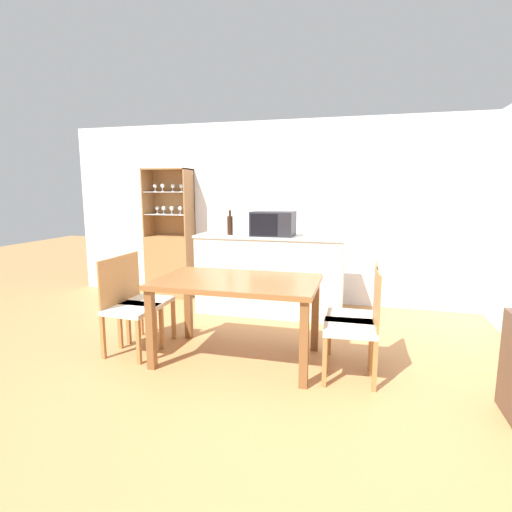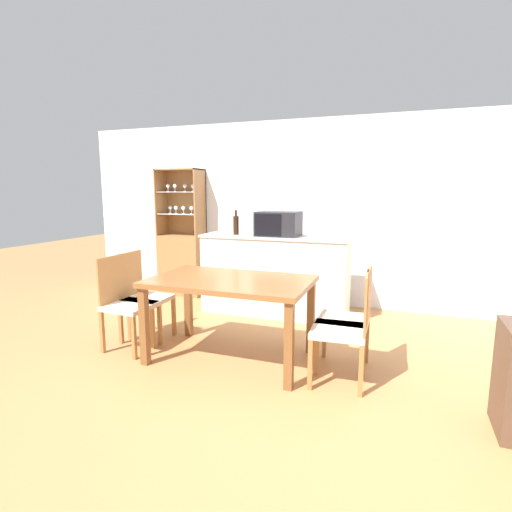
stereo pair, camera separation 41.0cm
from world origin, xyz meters
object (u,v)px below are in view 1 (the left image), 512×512
object	(u,v)px
dining_chair_side_left_near	(127,306)
display_cabinet	(171,257)
microwave	(273,224)
dining_table	(237,289)
dining_chair_side_right_far	(356,316)
dining_chair_side_right_near	(356,325)
wine_bottle	(230,225)
dining_chair_side_left_far	(142,299)

from	to	relation	value
dining_chair_side_left_near	display_cabinet	bearing A→B (deg)	-160.75
display_cabinet	microwave	xyz separation A→B (m)	(1.69, -0.50, 0.58)
dining_chair_side_left_near	microwave	size ratio (longest dim) A/B	1.79
dining_table	microwave	world-z (taller)	microwave
dining_chair_side_left_near	dining_chair_side_right_far	size ratio (longest dim) A/B	1.00
dining_chair_side_right_near	wine_bottle	xyz separation A→B (m)	(-1.62, 1.55, 0.68)
dining_table	dining_chair_side_right_far	xyz separation A→B (m)	(1.08, 0.14, -0.21)
dining_table	dining_chair_side_left_near	size ratio (longest dim) A/B	1.58
dining_chair_side_right_near	dining_chair_side_right_far	bearing A→B (deg)	-3.46
dining_chair_side_left_near	dining_chair_side_left_far	xyz separation A→B (m)	(-0.00, 0.27, 0.00)
dining_table	dining_chair_side_right_far	distance (m)	1.11
dining_chair_side_right_near	dining_chair_side_right_far	size ratio (longest dim) A/B	1.00
display_cabinet	wine_bottle	xyz separation A→B (m)	(1.14, -0.56, 0.56)
dining_chair_side_left_near	microwave	xyz separation A→B (m)	(1.10, 1.60, 0.70)
display_cabinet	microwave	bearing A→B (deg)	-16.59
dining_chair_side_left_near	dining_chair_side_right_far	distance (m)	2.18
display_cabinet	dining_chair_side_left_near	distance (m)	2.19
microwave	dining_table	bearing A→B (deg)	-90.61
display_cabinet	dining_chair_side_right_far	xyz separation A→B (m)	(2.76, -1.83, -0.12)
microwave	wine_bottle	size ratio (longest dim) A/B	1.66
dining_chair_side_left_far	wine_bottle	distance (m)	1.55
dining_table	dining_chair_side_left_near	distance (m)	1.11
dining_table	microwave	distance (m)	1.55
dining_chair_side_left_far	dining_chair_side_right_near	bearing A→B (deg)	83.21
dining_chair_side_right_near	wine_bottle	bearing A→B (deg)	42.80
microwave	wine_bottle	distance (m)	0.56
display_cabinet	dining_chair_side_left_near	bearing A→B (deg)	-74.18
dining_chair_side_right_near	display_cabinet	bearing A→B (deg)	49.18
dining_chair_side_left_near	dining_table	bearing A→B (deg)	100.56
dining_chair_side_left_far	dining_chair_side_right_far	xyz separation A→B (m)	(2.16, -0.00, 0.00)
microwave	wine_bottle	xyz separation A→B (m)	(-0.56, -0.05, -0.02)
dining_chair_side_left_far	dining_chair_side_right_near	size ratio (longest dim) A/B	1.00
dining_chair_side_left_near	dining_chair_side_right_near	bearing A→B (deg)	93.44
dining_chair_side_right_far	microwave	distance (m)	1.84
dining_chair_side_right_near	microwave	xyz separation A→B (m)	(-1.07, 1.60, 0.70)
microwave	wine_bottle	world-z (taller)	wine_bottle
dining_chair_side_left_far	dining_chair_side_right_far	world-z (taller)	same
display_cabinet	microwave	world-z (taller)	display_cabinet
dining_chair_side_left_near	dining_chair_side_right_far	bearing A→B (deg)	100.63
dining_chair_side_left_near	microwave	bearing A→B (deg)	149.07
display_cabinet	dining_chair_side_left_near	xyz separation A→B (m)	(0.60, -2.11, -0.12)
dining_chair_side_left_far	microwave	distance (m)	1.86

